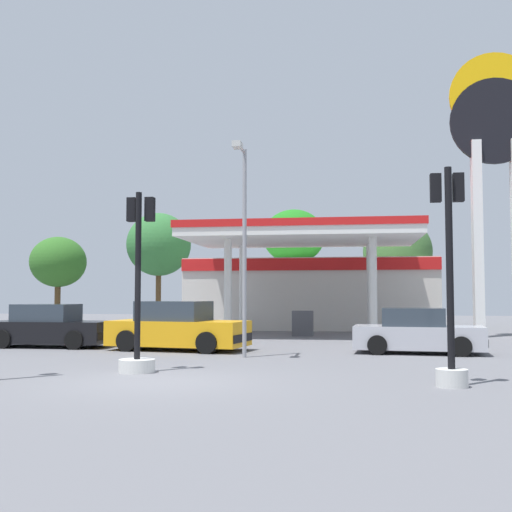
# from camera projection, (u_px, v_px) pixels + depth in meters

# --- Properties ---
(ground_plane) EXTENTS (90.00, 90.00, 0.00)m
(ground_plane) POSITION_uv_depth(u_px,v_px,m) (156.00, 382.00, 13.04)
(ground_plane) COLOR slate
(ground_plane) RESTS_ON ground
(gas_station) EXTENTS (12.86, 14.03, 4.79)m
(gas_station) POSITION_uv_depth(u_px,v_px,m) (311.00, 288.00, 34.02)
(gas_station) COLOR beige
(gas_station) RESTS_ON ground
(station_pole_sign) EXTENTS (3.74, 0.56, 12.27)m
(station_pole_sign) POSITION_uv_depth(u_px,v_px,m) (495.00, 156.00, 27.25)
(station_pole_sign) COLOR white
(station_pole_sign) RESTS_ON ground
(car_0) EXTENTS (4.13, 1.92, 1.47)m
(car_0) POSITION_uv_depth(u_px,v_px,m) (50.00, 328.00, 21.86)
(car_0) COLOR black
(car_0) RESTS_ON ground
(car_1) EXTENTS (4.67, 2.58, 1.59)m
(car_1) POSITION_uv_depth(u_px,v_px,m) (178.00, 328.00, 20.59)
(car_1) COLOR black
(car_1) RESTS_ON ground
(car_2) EXTENTS (4.01, 2.05, 1.39)m
(car_2) POSITION_uv_depth(u_px,v_px,m) (418.00, 333.00, 19.45)
(car_2) COLOR black
(car_2) RESTS_ON ground
(traffic_signal_1) EXTENTS (0.65, 0.67, 4.31)m
(traffic_signal_1) POSITION_uv_depth(u_px,v_px,m) (450.00, 299.00, 12.46)
(traffic_signal_1) COLOR silver
(traffic_signal_1) RESTS_ON ground
(traffic_signal_2) EXTENTS (0.84, 0.84, 4.19)m
(traffic_signal_2) POSITION_uv_depth(u_px,v_px,m) (138.00, 316.00, 14.76)
(traffic_signal_2) COLOR silver
(traffic_signal_2) RESTS_ON ground
(tree_0) EXTENTS (3.65, 3.65, 5.63)m
(tree_0) POSITION_uv_depth(u_px,v_px,m) (58.00, 262.00, 41.76)
(tree_0) COLOR brown
(tree_0) RESTS_ON ground
(tree_1) EXTENTS (4.08, 4.08, 7.01)m
(tree_1) POSITION_uv_depth(u_px,v_px,m) (159.00, 245.00, 40.40)
(tree_1) COLOR brown
(tree_1) RESTS_ON ground
(tree_2) EXTENTS (3.62, 3.62, 6.80)m
(tree_2) POSITION_uv_depth(u_px,v_px,m) (294.00, 237.00, 37.23)
(tree_2) COLOR brown
(tree_2) RESTS_ON ground
(tree_3) EXTENTS (3.92, 3.92, 6.22)m
(tree_3) POSITION_uv_depth(u_px,v_px,m) (397.00, 252.00, 36.40)
(tree_3) COLOR brown
(tree_3) RESTS_ON ground
(corner_streetlamp) EXTENTS (0.24, 1.48, 6.03)m
(corner_streetlamp) POSITION_uv_depth(u_px,v_px,m) (243.00, 228.00, 18.19)
(corner_streetlamp) COLOR gray
(corner_streetlamp) RESTS_ON ground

